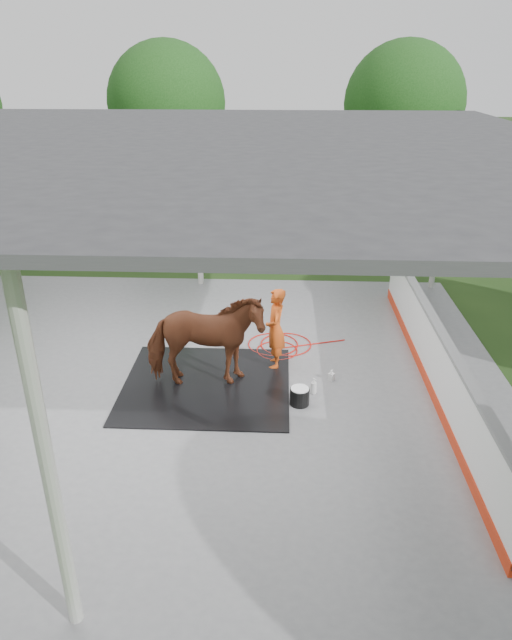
{
  "coord_description": "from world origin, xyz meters",
  "views": [
    {
      "loc": [
        1.99,
        -8.57,
        5.2
      ],
      "look_at": [
        1.59,
        0.12,
        1.18
      ],
      "focal_mm": 32.0,
      "sensor_mm": 36.0,
      "label": 1
    }
  ],
  "objects_px": {
    "wash_bucket": "(300,396)",
    "horse": "(205,341)",
    "dasher_board": "(434,358)",
    "handler": "(275,329)"
  },
  "relations": [
    {
      "from": "dasher_board",
      "to": "wash_bucket",
      "type": "height_order",
      "value": "dasher_board"
    },
    {
      "from": "horse",
      "to": "wash_bucket",
      "type": "height_order",
      "value": "horse"
    },
    {
      "from": "dasher_board",
      "to": "handler",
      "type": "height_order",
      "value": "handler"
    },
    {
      "from": "wash_bucket",
      "to": "horse",
      "type": "bearing_deg",
      "value": 161.98
    },
    {
      "from": "dasher_board",
      "to": "handler",
      "type": "bearing_deg",
      "value": 167.52
    },
    {
      "from": "dasher_board",
      "to": "handler",
      "type": "distance_m",
      "value": 2.75
    },
    {
      "from": "dasher_board",
      "to": "horse",
      "type": "height_order",
      "value": "horse"
    },
    {
      "from": "wash_bucket",
      "to": "dasher_board",
      "type": "bearing_deg",
      "value": 16.54
    },
    {
      "from": "horse",
      "to": "wash_bucket",
      "type": "xyz_separation_m",
      "value": [
        1.59,
        -0.52,
        -0.7
      ]
    },
    {
      "from": "handler",
      "to": "horse",
      "type": "bearing_deg",
      "value": -58.8
    }
  ]
}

